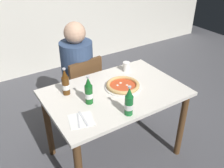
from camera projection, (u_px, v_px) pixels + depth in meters
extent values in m
plane|color=#4C4C51|center=(115.00, 153.00, 2.55)|extent=(8.00, 8.00, 0.00)
cube|color=silver|center=(115.00, 93.00, 2.17)|extent=(1.20, 0.80, 0.03)
cylinder|color=brown|center=(181.00, 126.00, 2.37)|extent=(0.06, 0.06, 0.72)
cylinder|color=brown|center=(48.00, 126.00, 2.36)|extent=(0.06, 0.06, 0.72)
cylinder|color=brown|center=(138.00, 93.00, 2.86)|extent=(0.06, 0.06, 0.72)
cube|color=brown|center=(78.00, 89.00, 2.80)|extent=(0.44, 0.44, 0.04)
cube|color=brown|center=(86.00, 78.00, 2.57)|extent=(0.38, 0.08, 0.40)
cylinder|color=brown|center=(84.00, 94.00, 3.12)|extent=(0.04, 0.04, 0.41)
cylinder|color=brown|center=(60.00, 104.00, 2.94)|extent=(0.04, 0.04, 0.41)
cylinder|color=brown|center=(100.00, 107.00, 2.89)|extent=(0.04, 0.04, 0.41)
cylinder|color=brown|center=(75.00, 118.00, 2.71)|extent=(0.04, 0.04, 0.41)
cube|color=#2D3342|center=(80.00, 105.00, 2.89)|extent=(0.32, 0.28, 0.45)
cylinder|color=#33476B|center=(77.00, 67.00, 2.63)|extent=(0.34, 0.34, 0.55)
sphere|color=tan|center=(75.00, 33.00, 2.44)|extent=(0.22, 0.22, 0.22)
cylinder|color=white|center=(123.00, 87.00, 2.22)|extent=(0.32, 0.32, 0.01)
cylinder|color=#CC4723|center=(123.00, 86.00, 2.21)|extent=(0.23, 0.23, 0.01)
torus|color=tan|center=(123.00, 85.00, 2.21)|extent=(0.30, 0.30, 0.03)
sphere|color=silver|center=(117.00, 86.00, 2.21)|extent=(0.02, 0.02, 0.02)
sphere|color=silver|center=(127.00, 86.00, 2.21)|extent=(0.02, 0.02, 0.02)
sphere|color=silver|center=(121.00, 83.00, 2.25)|extent=(0.02, 0.02, 0.02)
cylinder|color=#512D0F|center=(66.00, 86.00, 2.09)|extent=(0.06, 0.06, 0.16)
cone|color=#512D0F|center=(64.00, 74.00, 2.03)|extent=(0.05, 0.05, 0.07)
cylinder|color=#B7B7BC|center=(64.00, 69.00, 2.01)|extent=(0.03, 0.03, 0.01)
cylinder|color=white|center=(66.00, 87.00, 2.10)|extent=(0.07, 0.07, 0.04)
cylinder|color=#14591E|center=(89.00, 94.00, 1.98)|extent=(0.06, 0.06, 0.16)
cone|color=#14591E|center=(88.00, 82.00, 1.92)|extent=(0.05, 0.05, 0.07)
cylinder|color=#B7B7BC|center=(88.00, 77.00, 1.90)|extent=(0.03, 0.03, 0.01)
cylinder|color=white|center=(89.00, 95.00, 1.98)|extent=(0.07, 0.07, 0.04)
cylinder|color=#196B2D|center=(129.00, 105.00, 1.85)|extent=(0.06, 0.06, 0.16)
cone|color=#196B2D|center=(129.00, 92.00, 1.79)|extent=(0.05, 0.05, 0.07)
cylinder|color=#B7B7BC|center=(130.00, 87.00, 1.77)|extent=(0.03, 0.03, 0.01)
cylinder|color=white|center=(129.00, 106.00, 1.85)|extent=(0.07, 0.07, 0.04)
cube|color=white|center=(81.00, 120.00, 1.82)|extent=(0.22, 0.22, 0.00)
cube|color=silver|center=(83.00, 119.00, 1.83)|extent=(0.03, 0.19, 0.00)
cube|color=silver|center=(79.00, 120.00, 1.81)|extent=(0.07, 0.16, 0.00)
cylinder|color=white|center=(126.00, 67.00, 2.47)|extent=(0.07, 0.07, 0.09)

